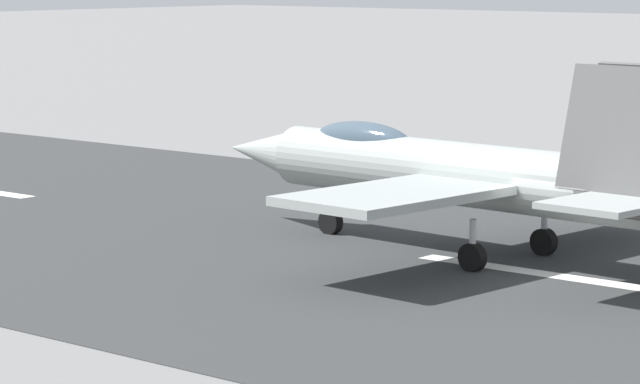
% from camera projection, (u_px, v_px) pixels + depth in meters
% --- Properties ---
extents(ground_plane, '(400.00, 400.00, 0.00)m').
position_uv_depth(ground_plane, '(556.00, 276.00, 40.64)').
color(ground_plane, slate).
extents(runway_strip, '(240.00, 26.00, 0.02)m').
position_uv_depth(runway_strip, '(557.00, 276.00, 40.62)').
color(runway_strip, '#313334').
rests_on(runway_strip, ground).
extents(fighter_jet, '(17.18, 13.71, 5.56)m').
position_uv_depth(fighter_jet, '(460.00, 171.00, 43.29)').
color(fighter_jet, '#999F9D').
rests_on(fighter_jet, ground).
extents(marker_cone_mid, '(0.44, 0.44, 0.55)m').
position_uv_depth(marker_cone_mid, '(548.00, 187.00, 55.01)').
color(marker_cone_mid, orange).
rests_on(marker_cone_mid, ground).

